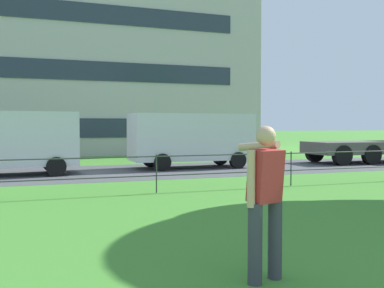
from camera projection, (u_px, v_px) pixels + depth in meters
street_strip at (115, 172)px, 17.23m from camera, size 80.00×6.11×0.01m
park_fence at (156, 167)px, 11.81m from camera, size 32.42×0.04×1.00m
person_thrower at (264, 198)px, 5.07m from camera, size 0.49×0.85×1.74m
panel_van_far_left at (3, 139)px, 15.89m from camera, size 5.06×2.22×2.24m
panel_van_left at (191, 137)px, 18.92m from camera, size 5.04×2.19×2.24m
apartment_building_background at (32, 24)px, 29.45m from camera, size 28.16×10.41×16.65m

